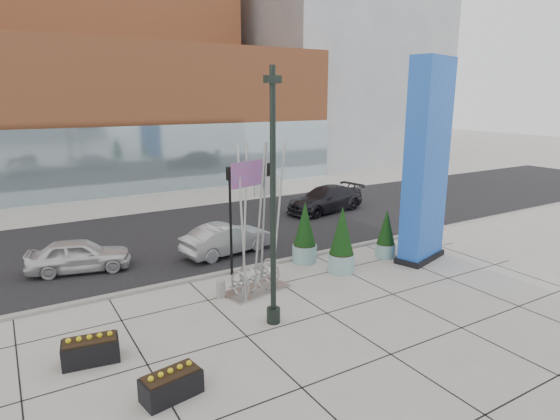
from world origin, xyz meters
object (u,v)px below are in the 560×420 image
public_art_sculpture (256,254)px  car_white_west (79,256)px  car_silver_mid (227,239)px  overhead_street_sign (247,181)px  blue_pylon (426,166)px  lamp_post (273,225)px  concrete_bollard (221,289)px

public_art_sculpture → car_white_west: size_ratio=1.38×
car_white_west → car_silver_mid: car_silver_mid is taller
overhead_street_sign → car_white_west: 7.61m
public_art_sculpture → overhead_street_sign: (0.66, 1.92, 2.33)m
blue_pylon → lamp_post: size_ratio=1.09×
public_art_sculpture → lamp_post: bearing=-118.4°
blue_pylon → public_art_sculpture: size_ratio=1.56×
concrete_bollard → car_white_west: bearing=126.0°
overhead_street_sign → car_white_west: (-5.95, 3.58, -3.10)m
public_art_sculpture → concrete_bollard: 1.79m
public_art_sculpture → overhead_street_sign: public_art_sculpture is taller
concrete_bollard → car_white_west: 6.66m
overhead_street_sign → car_white_west: bearing=144.5°
blue_pylon → car_silver_mid: bearing=127.5°
blue_pylon → concrete_bollard: 10.07m
car_white_west → car_silver_mid: size_ratio=0.94×
concrete_bollard → overhead_street_sign: 4.40m
car_white_west → concrete_bollard: bearing=-130.2°
lamp_post → car_white_west: bearing=119.7°
blue_pylon → car_white_west: 14.97m
blue_pylon → public_art_sculpture: (-7.89, 0.67, -2.72)m
lamp_post → concrete_bollard: size_ratio=12.33×
car_silver_mid → lamp_post: bearing=156.8°
public_art_sculpture → car_silver_mid: 4.55m
lamp_post → overhead_street_sign: bearing=72.6°
concrete_bollard → overhead_street_sign: size_ratio=0.15×
public_art_sculpture → concrete_bollard: size_ratio=8.64×
overhead_street_sign → lamp_post: bearing=-111.9°
concrete_bollard → car_silver_mid: bearing=62.4°
car_silver_mid → car_white_west: bearing=69.6°
concrete_bollard → overhead_street_sign: (2.04, 1.80, 3.46)m
blue_pylon → concrete_bollard: bearing=158.4°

